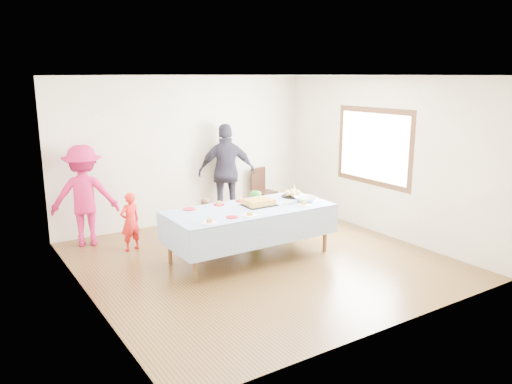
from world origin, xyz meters
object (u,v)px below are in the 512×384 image
dining_chair (262,188)px  adult_left (84,196)px  birthday_cake (259,203)px  party_table (250,211)px

dining_chair → adult_left: size_ratio=0.55×
birthday_cake → dining_chair: size_ratio=0.54×
party_table → adult_left: bearing=134.4°
party_table → birthday_cake: size_ratio=5.18×
birthday_cake → adult_left: (-2.11, 1.91, -0.00)m
party_table → birthday_cake: 0.22m
dining_chair → adult_left: bearing=170.3°
party_table → birthday_cake: birthday_cake is taller
birthday_cake → dining_chair: bearing=55.7°
birthday_cake → dining_chair: dining_chair is taller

